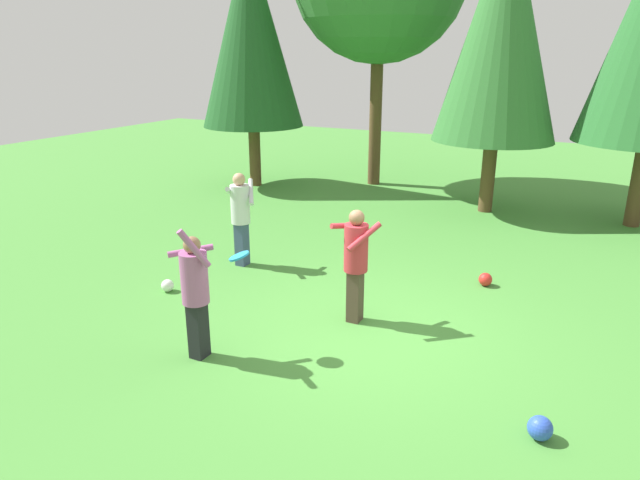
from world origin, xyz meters
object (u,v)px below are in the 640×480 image
at_px(person_bystander, 240,211).
at_px(ball_red, 485,279).
at_px(ball_blue, 540,428).
at_px(frisbee, 239,256).
at_px(tree_far_left, 250,33).
at_px(person_catcher, 356,257).
at_px(ball_white, 168,286).
at_px(person_thrower, 195,287).
at_px(tree_center, 502,28).

bearing_deg(person_bystander, ball_red, 69.13).
distance_m(ball_blue, ball_red, 3.99).
relative_size(frisbee, ball_red, 1.53).
relative_size(frisbee, tree_far_left, 0.05).
distance_m(person_catcher, tree_far_left, 9.71).
bearing_deg(ball_blue, tree_far_left, 135.99).
bearing_deg(ball_white, tree_far_left, 111.97).
relative_size(person_thrower, ball_white, 8.76).
bearing_deg(tree_far_left, ball_red, -32.02).
height_order(person_thrower, ball_red, person_thrower).
relative_size(person_thrower, tree_far_left, 0.27).
height_order(person_thrower, person_bystander, person_thrower).
bearing_deg(person_catcher, person_bystander, -78.72).
relative_size(person_thrower, ball_red, 7.98).
bearing_deg(tree_center, person_bystander, -119.58).
relative_size(person_catcher, tree_center, 0.25).
height_order(person_catcher, tree_far_left, tree_far_left).
xyz_separation_m(person_thrower, tree_center, (1.90, 8.77, 3.25)).
bearing_deg(ball_white, ball_red, 28.99).
relative_size(ball_blue, ball_white, 1.24).
relative_size(ball_red, tree_far_left, 0.03).
height_order(person_catcher, person_bystander, person_bystander).
height_order(person_bystander, frisbee, person_bystander).
bearing_deg(person_bystander, tree_center, 116.51).
distance_m(person_thrower, ball_blue, 4.19).
relative_size(frisbee, ball_blue, 1.35).
distance_m(person_catcher, ball_white, 3.29).
xyz_separation_m(person_catcher, person_bystander, (-2.74, 1.19, 0.03)).
bearing_deg(person_catcher, person_thrower, -2.32).
distance_m(person_bystander, frisbee, 3.16).
distance_m(person_thrower, ball_white, 2.44).
bearing_deg(ball_white, tree_center, 63.39).
relative_size(frisbee, ball_white, 1.68).
relative_size(person_catcher, tree_far_left, 0.25).
xyz_separation_m(person_thrower, person_catcher, (1.38, 1.83, 0.02)).
xyz_separation_m(ball_blue, tree_far_left, (-8.79, 8.49, 4.08)).
height_order(person_catcher, frisbee, person_catcher).
xyz_separation_m(person_catcher, ball_white, (-3.15, -0.39, -0.89)).
height_order(frisbee, ball_red, frisbee).
bearing_deg(ball_blue, ball_red, 108.49).
bearing_deg(person_bystander, tree_far_left, 176.51).
distance_m(person_bystander, ball_white, 1.87).
bearing_deg(person_catcher, ball_blue, 93.85).
height_order(ball_white, ball_red, ball_red).
relative_size(ball_white, tree_center, 0.03).
bearing_deg(ball_red, person_thrower, -125.38).
distance_m(frisbee, tree_far_left, 10.15).
xyz_separation_m(person_catcher, ball_blue, (2.72, -1.63, -0.86)).
bearing_deg(person_bystander, ball_blue, 28.79).
bearing_deg(ball_blue, tree_center, 104.36).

